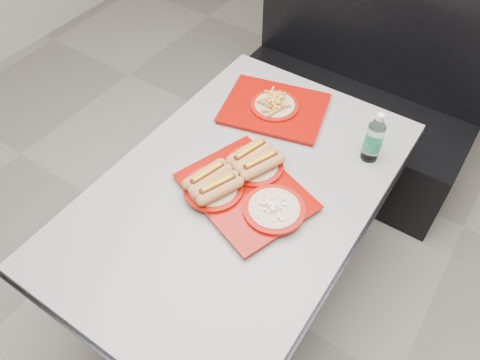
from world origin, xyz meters
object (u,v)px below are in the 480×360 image
Objects in this scene: diner_table at (238,214)px; booth_bench at (351,101)px; tray_near at (243,184)px; tray_far at (275,106)px; water_bottle at (374,140)px.

booth_bench is (0.00, 1.09, -0.18)m from diner_table.
tray_near is 0.46m from tray_far.
tray_near reaches higher than tray_far.
tray_near reaches higher than diner_table.
tray_far is at bearing 176.21° from water_bottle.
water_bottle is (0.33, 0.40, 0.26)m from diner_table.
booth_bench is at bearing 91.26° from tray_near.
tray_far reaches higher than diner_table.
diner_table is 2.94× the size of tray_far.
tray_near is at bearing -126.93° from water_bottle.
tray_far is (-0.11, 0.43, 0.19)m from diner_table.
booth_bench is 2.56× the size of tray_near.
water_bottle is at bearing -64.50° from booth_bench.
water_bottle is at bearing -3.79° from tray_far.
water_bottle is at bearing 53.07° from tray_near.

